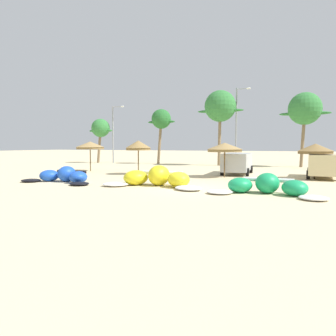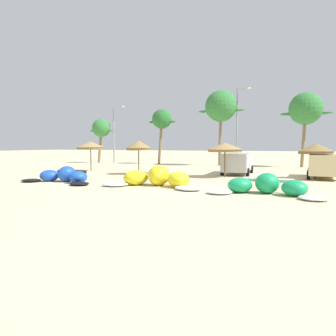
{
  "view_description": "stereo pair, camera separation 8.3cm",
  "coord_description": "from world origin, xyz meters",
  "px_view_note": "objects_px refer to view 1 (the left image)",
  "views": [
    {
      "loc": [
        6.19,
        -17.19,
        2.51
      ],
      "look_at": [
        -2.1,
        2.0,
        1.0
      ],
      "focal_mm": 33.3,
      "sensor_mm": 36.0,
      "label": 1
    },
    {
      "loc": [
        6.27,
        -17.16,
        2.51
      ],
      "look_at": [
        -2.1,
        2.0,
        1.0
      ],
      "focal_mm": 33.3,
      "sensor_mm": 36.0,
      "label": 2
    }
  ],
  "objects_px": {
    "palm_center_left": "(305,109)",
    "kite_left": "(157,178)",
    "lamppost_west": "(114,131)",
    "palm_leftmost": "(101,129)",
    "beach_umbrella_middle": "(138,145)",
    "beach_umbrella_near_van": "(90,145)",
    "palm_left": "(161,120)",
    "kite_far_left": "(64,176)",
    "parked_car_second": "(238,162)",
    "palm_left_of_gap": "(220,107)",
    "kite_left_of_center": "(266,186)",
    "beach_umbrella_near_palms": "(225,147)",
    "beach_umbrella_outermost": "(315,149)",
    "lamppost_west_center": "(237,123)",
    "parked_van": "(323,164)"
  },
  "relations": [
    {
      "from": "palm_center_left",
      "to": "kite_left",
      "type": "bearing_deg",
      "value": -110.62
    },
    {
      "from": "lamppost_west",
      "to": "palm_leftmost",
      "type": "bearing_deg",
      "value": -166.98
    },
    {
      "from": "beach_umbrella_middle",
      "to": "lamppost_west",
      "type": "distance_m",
      "value": 18.8
    },
    {
      "from": "beach_umbrella_near_van",
      "to": "palm_center_left",
      "type": "bearing_deg",
      "value": 37.11
    },
    {
      "from": "palm_left",
      "to": "kite_far_left",
      "type": "bearing_deg",
      "value": -82.69
    },
    {
      "from": "parked_car_second",
      "to": "palm_left_of_gap",
      "type": "distance_m",
      "value": 13.41
    },
    {
      "from": "palm_center_left",
      "to": "palm_leftmost",
      "type": "bearing_deg",
      "value": -176.26
    },
    {
      "from": "kite_left_of_center",
      "to": "beach_umbrella_near_palms",
      "type": "bearing_deg",
      "value": 117.62
    },
    {
      "from": "beach_umbrella_near_palms",
      "to": "palm_leftmost",
      "type": "bearing_deg",
      "value": 147.73
    },
    {
      "from": "kite_far_left",
      "to": "parked_car_second",
      "type": "height_order",
      "value": "parked_car_second"
    },
    {
      "from": "beach_umbrella_outermost",
      "to": "lamppost_west",
      "type": "relative_size",
      "value": 0.33
    },
    {
      "from": "palm_left",
      "to": "lamppost_west_center",
      "type": "xyz_separation_m",
      "value": [
        10.34,
        0.15,
        -0.66
      ]
    },
    {
      "from": "beach_umbrella_near_van",
      "to": "palm_left_of_gap",
      "type": "height_order",
      "value": "palm_left_of_gap"
    },
    {
      "from": "parked_van",
      "to": "beach_umbrella_outermost",
      "type": "bearing_deg",
      "value": -116.32
    },
    {
      "from": "beach_umbrella_near_van",
      "to": "beach_umbrella_outermost",
      "type": "height_order",
      "value": "beach_umbrella_near_van"
    },
    {
      "from": "kite_far_left",
      "to": "kite_left",
      "type": "distance_m",
      "value": 6.8
    },
    {
      "from": "beach_umbrella_near_palms",
      "to": "palm_center_left",
      "type": "height_order",
      "value": "palm_center_left"
    },
    {
      "from": "palm_leftmost",
      "to": "kite_left_of_center",
      "type": "bearing_deg",
      "value": -39.76
    },
    {
      "from": "beach_umbrella_near_palms",
      "to": "lamppost_west",
      "type": "bearing_deg",
      "value": 144.24
    },
    {
      "from": "palm_center_left",
      "to": "parked_van",
      "type": "bearing_deg",
      "value": -83.77
    },
    {
      "from": "beach_umbrella_outermost",
      "to": "palm_left",
      "type": "relative_size",
      "value": 0.36
    },
    {
      "from": "kite_left",
      "to": "palm_leftmost",
      "type": "xyz_separation_m",
      "value": [
        -18.68,
        20.4,
        4.46
      ]
    },
    {
      "from": "palm_left",
      "to": "palm_left_of_gap",
      "type": "xyz_separation_m",
      "value": [
        8.29,
        -0.41,
        1.34
      ]
    },
    {
      "from": "beach_umbrella_middle",
      "to": "palm_center_left",
      "type": "xyz_separation_m",
      "value": [
        13.16,
        15.73,
        4.16
      ]
    },
    {
      "from": "parked_van",
      "to": "parked_car_second",
      "type": "height_order",
      "value": "same"
    },
    {
      "from": "palm_leftmost",
      "to": "palm_left_of_gap",
      "type": "relative_size",
      "value": 0.68
    },
    {
      "from": "beach_umbrella_near_van",
      "to": "beach_umbrella_near_palms",
      "type": "bearing_deg",
      "value": -2.96
    },
    {
      "from": "beach_umbrella_outermost",
      "to": "parked_van",
      "type": "height_order",
      "value": "beach_umbrella_outermost"
    },
    {
      "from": "kite_left",
      "to": "lamppost_west_center",
      "type": "bearing_deg",
      "value": 88.16
    },
    {
      "from": "beach_umbrella_near_van",
      "to": "parked_van",
      "type": "height_order",
      "value": "beach_umbrella_near_van"
    },
    {
      "from": "beach_umbrella_near_van",
      "to": "palm_center_left",
      "type": "height_order",
      "value": "palm_center_left"
    },
    {
      "from": "kite_left_of_center",
      "to": "parked_car_second",
      "type": "bearing_deg",
      "value": 108.14
    },
    {
      "from": "kite_left",
      "to": "kite_left_of_center",
      "type": "height_order",
      "value": "kite_left"
    },
    {
      "from": "parked_car_second",
      "to": "lamppost_west",
      "type": "xyz_separation_m",
      "value": [
        -19.7,
        10.58,
        3.54
      ]
    },
    {
      "from": "kite_far_left",
      "to": "kite_left",
      "type": "xyz_separation_m",
      "value": [
        6.77,
        0.64,
        0.07
      ]
    },
    {
      "from": "kite_left",
      "to": "kite_far_left",
      "type": "bearing_deg",
      "value": -174.63
    },
    {
      "from": "beach_umbrella_near_van",
      "to": "beach_umbrella_middle",
      "type": "xyz_separation_m",
      "value": [
        6.02,
        -1.22,
        -0.0
      ]
    },
    {
      "from": "beach_umbrella_middle",
      "to": "palm_leftmost",
      "type": "relative_size",
      "value": 0.46
    },
    {
      "from": "palm_center_left",
      "to": "beach_umbrella_near_palms",
      "type": "bearing_deg",
      "value": -110.66
    },
    {
      "from": "kite_left_of_center",
      "to": "palm_center_left",
      "type": "relative_size",
      "value": 0.71
    },
    {
      "from": "beach_umbrella_middle",
      "to": "beach_umbrella_near_palms",
      "type": "xyz_separation_m",
      "value": [
        7.43,
        0.52,
        -0.15
      ]
    },
    {
      "from": "palm_left",
      "to": "lamppost_west",
      "type": "distance_m",
      "value": 7.24
    },
    {
      "from": "lamppost_west",
      "to": "lamppost_west_center",
      "type": "height_order",
      "value": "lamppost_west_center"
    },
    {
      "from": "palm_leftmost",
      "to": "palm_left",
      "type": "relative_size",
      "value": 0.85
    },
    {
      "from": "parked_car_second",
      "to": "lamppost_west_center",
      "type": "relative_size",
      "value": 0.57
    },
    {
      "from": "beach_umbrella_near_van",
      "to": "lamppost_west_center",
      "type": "bearing_deg",
      "value": 50.93
    },
    {
      "from": "kite_left",
      "to": "lamppost_west",
      "type": "height_order",
      "value": "lamppost_west"
    },
    {
      "from": "kite_left_of_center",
      "to": "lamppost_west_center",
      "type": "xyz_separation_m",
      "value": [
        -5.87,
        22.48,
        4.93
      ]
    },
    {
      "from": "beach_umbrella_middle",
      "to": "palm_left",
      "type": "height_order",
      "value": "palm_left"
    },
    {
      "from": "palm_center_left",
      "to": "lamppost_west",
      "type": "distance_m",
      "value": 25.16
    }
  ]
}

